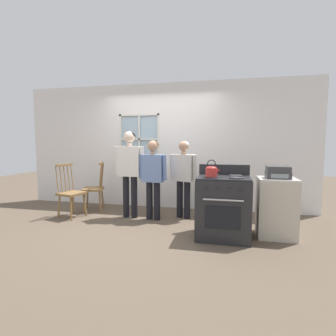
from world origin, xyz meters
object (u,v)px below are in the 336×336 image
object	(u,v)px
side_counter	(276,208)
potted_plant	(139,162)
chair_near_wall	(71,193)
stereo	(278,172)
stove	(223,207)
chair_by_window	(95,189)
kettle	(211,171)
person_elderly_left	(130,165)
person_teen_center	(153,172)
person_adult_right	(184,172)

from	to	relation	value
side_counter	potted_plant	bearing A→B (deg)	153.21
chair_near_wall	stereo	distance (m)	3.71
stove	potted_plant	world-z (taller)	potted_plant
chair_near_wall	stove	xyz separation A→B (m)	(2.87, -0.48, 0.01)
chair_by_window	kettle	distance (m)	2.80
person_elderly_left	stove	bearing A→B (deg)	-19.85
chair_near_wall	stereo	xyz separation A→B (m)	(3.66, -0.29, 0.52)
person_teen_center	kettle	world-z (taller)	person_teen_center
stove	kettle	distance (m)	0.59
stove	side_counter	bearing A→B (deg)	15.25
kettle	potted_plant	world-z (taller)	kettle
stove	side_counter	xyz separation A→B (m)	(0.79, 0.21, -0.02)
chair_by_window	stereo	size ratio (longest dim) A/B	3.01
chair_near_wall	side_counter	world-z (taller)	chair_near_wall
person_adult_right	person_elderly_left	bearing A→B (deg)	-149.21
person_adult_right	stove	world-z (taller)	person_adult_right
person_elderly_left	potted_plant	xyz separation A→B (m)	(-0.11, 0.84, -0.00)
side_counter	stereo	size ratio (longest dim) A/B	2.65
side_counter	stereo	bearing A→B (deg)	-90.00
chair_near_wall	person_elderly_left	xyz separation A→B (m)	(1.12, 0.23, 0.54)
person_adult_right	stove	bearing A→B (deg)	-30.11
stove	person_adult_right	bearing A→B (deg)	129.94
potted_plant	stereo	world-z (taller)	potted_plant
person_elderly_left	person_adult_right	size ratio (longest dim) A/B	1.12
potted_plant	stove	bearing A→B (deg)	-39.83
person_teen_center	stereo	distance (m)	2.12
person_adult_right	potted_plant	xyz separation A→B (m)	(-1.11, 0.65, 0.13)
chair_by_window	chair_near_wall	distance (m)	0.58
person_elderly_left	stereo	distance (m)	2.59
person_teen_center	kettle	bearing A→B (deg)	-32.18
person_teen_center	chair_by_window	bearing A→B (deg)	169.06
potted_plant	person_elderly_left	bearing A→B (deg)	-82.81
chair_by_window	stereo	xyz separation A→B (m)	(3.45, -0.83, 0.52)
chair_by_window	person_adult_right	distance (m)	1.96
person_elderly_left	stove	size ratio (longest dim) A/B	1.51
stove	potted_plant	bearing A→B (deg)	140.17
person_teen_center	chair_near_wall	bearing A→B (deg)	-169.80
chair_by_window	person_teen_center	bearing A→B (deg)	56.18
chair_near_wall	person_adult_right	bearing A→B (deg)	-64.27
person_elderly_left	person_teen_center	distance (m)	0.49
chair_by_window	person_elderly_left	world-z (taller)	person_elderly_left
potted_plant	side_counter	xyz separation A→B (m)	(2.64, -1.33, -0.56)
person_teen_center	kettle	xyz separation A→B (m)	(1.11, -0.80, 0.14)
person_teen_center	stove	size ratio (longest dim) A/B	1.36
chair_by_window	person_elderly_left	xyz separation A→B (m)	(0.92, -0.32, 0.54)
stereo	chair_by_window	bearing A→B (deg)	166.50
person_teen_center	potted_plant	distance (m)	1.06
person_adult_right	potted_plant	distance (m)	1.29
person_elderly_left	person_adult_right	xyz separation A→B (m)	(1.00, 0.19, -0.13)
side_counter	stove	bearing A→B (deg)	-164.75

